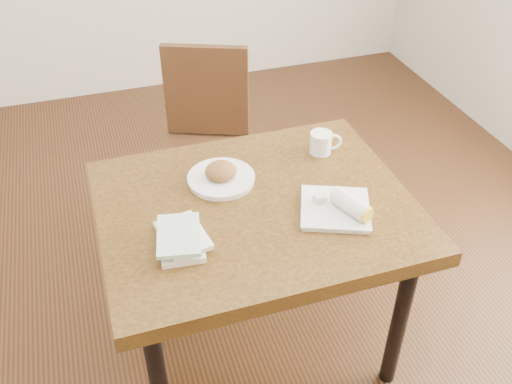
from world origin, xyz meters
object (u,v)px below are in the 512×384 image
object	(u,v)px
chair_far	(205,136)
book_stack	(181,238)
coffee_mug	(322,142)
plate_burrito	(340,207)
plate_scone	(221,176)
table	(256,222)

from	to	relation	value
chair_far	book_stack	bearing A→B (deg)	-107.67
coffee_mug	plate_burrito	world-z (taller)	coffee_mug
chair_far	coffee_mug	xyz separation A→B (m)	(0.34, -0.58, 0.25)
plate_scone	plate_burrito	bearing A→B (deg)	-41.57
table	coffee_mug	bearing A→B (deg)	33.65
table	plate_burrito	xyz separation A→B (m)	(0.26, -0.14, 0.11)
chair_far	book_stack	xyz separation A→B (m)	(-0.30, -0.94, 0.23)
table	coffee_mug	xyz separation A→B (m)	(0.35, 0.23, 0.13)
table	chair_far	xyz separation A→B (m)	(0.01, 0.81, -0.12)
table	coffee_mug	size ratio (longest dim) A/B	8.58
book_stack	coffee_mug	bearing A→B (deg)	29.17
table	book_stack	distance (m)	0.34
chair_far	plate_scone	distance (m)	0.69
plate_scone	plate_burrito	xyz separation A→B (m)	(0.34, -0.30, -0.00)
book_stack	plate_scone	bearing A→B (deg)	53.93
chair_far	coffee_mug	distance (m)	0.72
chair_far	table	bearing A→B (deg)	-90.44
table	coffee_mug	world-z (taller)	coffee_mug
table	plate_burrito	world-z (taller)	plate_burrito
chair_far	plate_burrito	xyz separation A→B (m)	(0.25, -0.95, 0.23)
coffee_mug	chair_far	bearing A→B (deg)	120.32
coffee_mug	table	bearing A→B (deg)	-146.35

